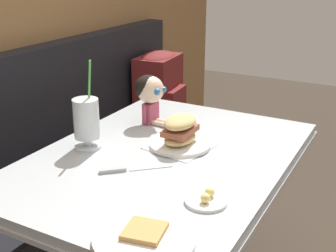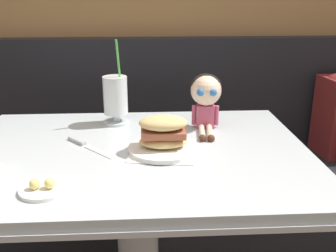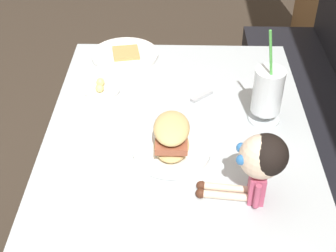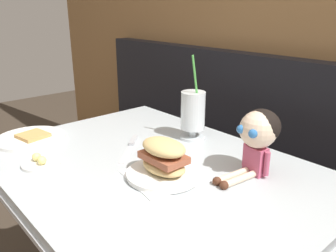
# 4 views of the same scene
# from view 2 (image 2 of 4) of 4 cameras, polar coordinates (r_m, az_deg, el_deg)

# --- Properties ---
(booth_bench) EXTENTS (2.60, 0.48, 1.00)m
(booth_bench) POSITION_cam_2_polar(r_m,az_deg,el_deg) (1.99, -4.07, -7.50)
(booth_bench) COLOR black
(booth_bench) RESTS_ON ground
(diner_table) EXTENTS (1.11, 0.81, 0.74)m
(diner_table) POSITION_cam_2_polar(r_m,az_deg,el_deg) (1.33, -4.54, -11.26)
(diner_table) COLOR #B2BCC1
(diner_table) RESTS_ON ground
(milkshake_glass) EXTENTS (0.10, 0.10, 0.32)m
(milkshake_glass) POSITION_cam_2_polar(r_m,az_deg,el_deg) (1.47, -7.65, 4.08)
(milkshake_glass) COLOR silver
(milkshake_glass) RESTS_ON diner_table
(sandwich_plate) EXTENTS (0.23, 0.23, 0.12)m
(sandwich_plate) POSITION_cam_2_polar(r_m,az_deg,el_deg) (1.21, -0.70, -1.68)
(sandwich_plate) COLOR white
(sandwich_plate) RESTS_ON diner_table
(butter_saucer) EXTENTS (0.12, 0.12, 0.04)m
(butter_saucer) POSITION_cam_2_polar(r_m,az_deg,el_deg) (1.04, -17.72, -8.62)
(butter_saucer) COLOR white
(butter_saucer) RESTS_ON diner_table
(butter_knife) EXTENTS (0.17, 0.19, 0.01)m
(butter_knife) POSITION_cam_2_polar(r_m,az_deg,el_deg) (1.31, -12.26, -2.51)
(butter_knife) COLOR silver
(butter_knife) RESTS_ON diner_table
(seated_doll) EXTENTS (0.12, 0.22, 0.20)m
(seated_doll) POSITION_cam_2_polar(r_m,az_deg,el_deg) (1.41, 5.55, 4.77)
(seated_doll) COLOR #B74C6B
(seated_doll) RESTS_ON diner_table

